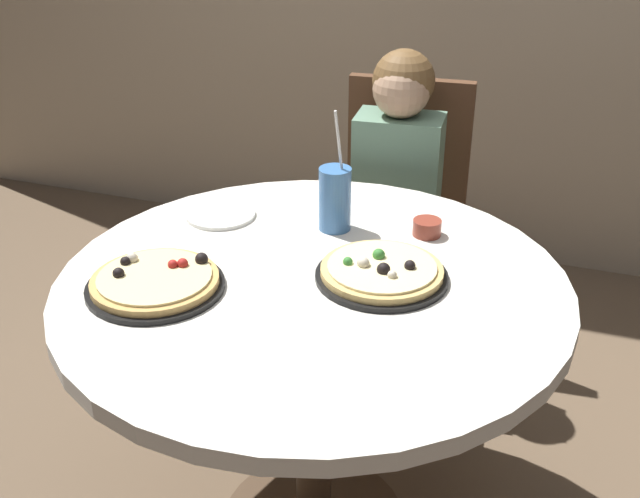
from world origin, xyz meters
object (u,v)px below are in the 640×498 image
chair_wooden (401,212)px  sauce_bowl (427,228)px  pizza_veggie (155,282)px  plate_small (220,214)px  diner_child (390,249)px  pizza_cheese (382,272)px  soda_cup (335,199)px  dining_table (313,320)px

chair_wooden → sauce_bowl: bearing=-71.1°
pizza_veggie → plate_small: (-0.03, 0.38, -0.01)m
diner_child → sauce_bowl: (0.19, -0.40, 0.29)m
sauce_bowl → pizza_veggie: bearing=-137.9°
sauce_bowl → pizza_cheese: bearing=-100.9°
soda_cup → sauce_bowl: soda_cup is taller
plate_small → dining_table: bearing=-34.2°
pizza_veggie → soda_cup: 0.50m
diner_child → pizza_cheese: size_ratio=3.67×
pizza_veggie → plate_small: 0.38m
soda_cup → pizza_cheese: bearing=-49.3°
pizza_veggie → sauce_bowl: pizza_veggie is taller
dining_table → chair_wooden: (-0.01, 0.88, -0.11)m
diner_child → pizza_veggie: size_ratio=3.62×
chair_wooden → pizza_cheese: bearing=-79.7°
dining_table → pizza_veggie: (-0.31, -0.15, 0.12)m
diner_child → pizza_cheese: (0.14, -0.64, 0.28)m
pizza_veggie → pizza_cheese: size_ratio=1.02×
diner_child → plate_small: diner_child is taller
pizza_cheese → dining_table: bearing=-160.3°
diner_child → plate_small: (-0.34, -0.47, 0.27)m
plate_small → sauce_bowl: bearing=7.6°
chair_wooden → sauce_bowl: 0.66m
sauce_bowl → soda_cup: bearing=-170.0°
soda_cup → plate_small: size_ratio=1.71×
sauce_bowl → diner_child: bearing=115.0°
pizza_veggie → plate_small: size_ratio=1.66×
diner_child → pizza_cheese: diner_child is taller
dining_table → sauce_bowl: sauce_bowl is taller
chair_wooden → plate_small: size_ratio=5.28×
diner_child → pizza_cheese: 0.72m
pizza_veggie → plate_small: pizza_veggie is taller
pizza_cheese → soda_cup: soda_cup is taller
pizza_veggie → diner_child: bearing=69.8°
dining_table → pizza_veggie: pizza_veggie is taller
diner_child → soda_cup: bearing=-95.2°
dining_table → chair_wooden: chair_wooden is taller
dining_table → sauce_bowl: size_ratio=16.25×
diner_child → soda_cup: (-0.04, -0.44, 0.35)m
pizza_cheese → diner_child: bearing=102.1°
sauce_bowl → plate_small: 0.53m
chair_wooden → pizza_cheese: size_ratio=3.22×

